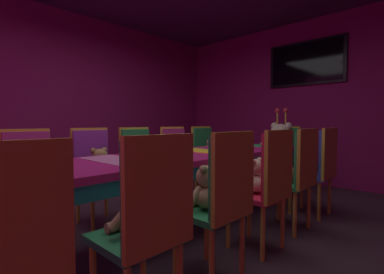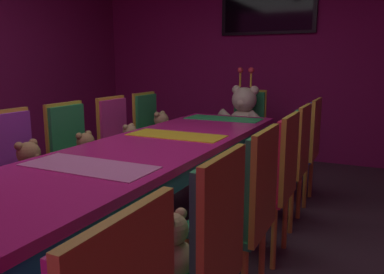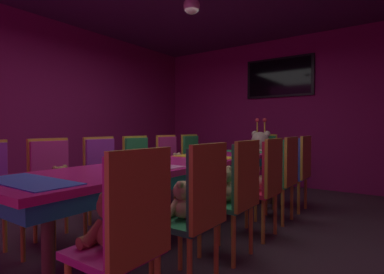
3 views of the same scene
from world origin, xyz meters
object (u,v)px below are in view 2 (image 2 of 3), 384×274
teddy_left_3 (87,152)px  chair_right_5 (306,140)px  chair_left_5 (150,128)px  king_teddy_bear (244,114)px  teddy_right_5 (291,141)px  chair_right_2 (249,202)px  teddy_left_5 (162,129)px  teddy_left_4 (131,140)px  teddy_right_4 (275,152)px  chair_left_2 (15,165)px  chair_right_3 (277,173)px  banquet_table (140,160)px  teddy_right_2 (223,199)px  teddy_right_3 (255,172)px  throne_chair (248,122)px  chair_left_4 (118,137)px  chair_right_1 (203,250)px  chair_left_3 (73,149)px  teddy_right_1 (171,248)px  chair_right_4 (293,154)px  teddy_left_2 (30,167)px  wall_tv (268,5)px

teddy_left_3 → chair_right_5: bearing=38.7°
chair_left_5 → king_teddy_bear: bearing=41.0°
teddy_right_5 → chair_right_2: bearing=95.0°
teddy_left_5 → king_teddy_bear: (0.69, 0.73, 0.11)m
teddy_left_4 → teddy_right_4: (1.39, 0.02, 0.02)m
chair_left_2 → chair_right_3: size_ratio=1.00×
banquet_table → teddy_right_2: teddy_right_2 is taller
teddy_right_3 → throne_chair: 2.17m
chair_right_5 → teddy_right_5: chair_right_5 is taller
chair_left_4 → chair_right_1: bearing=-46.0°
banquet_table → chair_right_5: (0.84, 1.50, -0.06)m
teddy_right_5 → chair_left_3: bearing=38.7°
chair_left_3 → teddy_left_5: bearing=82.9°
teddy_left_5 → teddy_right_1: 2.74m
chair_right_3 → chair_right_5: 1.19m
chair_right_2 → chair_right_5: 1.79m
teddy_right_2 → throne_chair: (-0.71, 2.65, 0.01)m
chair_right_4 → king_teddy_bear: bearing=-57.0°
teddy_left_2 → teddy_right_3: teddy_left_2 is taller
chair_right_4 → chair_right_1: bearing=90.5°
teddy_right_2 → teddy_right_5: 1.79m
chair_left_2 → teddy_left_2: 0.15m
teddy_right_4 → king_teddy_bear: (-0.70, 1.30, 0.12)m
teddy_right_1 → banquet_table: bearing=-50.6°
banquet_table → chair_left_4: 1.22m
teddy_right_5 → king_teddy_bear: (-0.70, 0.70, 0.14)m
chair_left_5 → teddy_left_5: bearing=0.0°
teddy_right_5 → chair_right_4: bearing=103.3°
chair_left_2 → chair_right_3: bearing=19.4°
banquet_table → teddy_right_1: (0.72, -0.87, -0.08)m
banquet_table → teddy_left_2: (-0.72, -0.29, -0.06)m
teddy_left_3 → chair_right_2: 1.65m
chair_right_3 → king_teddy_bear: king_teddy_bear is taller
teddy_left_4 → chair_right_1: size_ratio=0.30×
teddy_left_4 → banquet_table: bearing=-51.9°
chair_right_3 → chair_right_4: same height
chair_left_2 → chair_left_5: same height
teddy_left_3 → teddy_right_2: teddy_right_2 is taller
teddy_left_2 → teddy_right_1: bearing=-22.0°
teddy_left_5 → teddy_right_3: teddy_left_5 is taller
chair_left_3 → teddy_right_2: 1.65m
chair_left_4 → teddy_left_5: chair_left_4 is taller
chair_left_5 → king_teddy_bear: 1.12m
teddy_left_5 → chair_left_5: bearing=-180.0°
chair_left_5 → teddy_left_5: (0.15, 0.00, 0.00)m
chair_right_1 → chair_right_4: bearing=-89.5°
teddy_right_1 → teddy_right_3: 1.18m
banquet_table → chair_right_4: bearing=47.1°
chair_right_4 → chair_right_5: 0.59m
wall_tv → teddy_left_3: bearing=-103.8°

